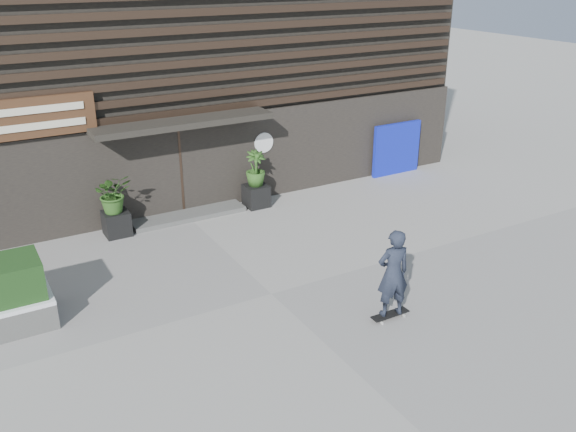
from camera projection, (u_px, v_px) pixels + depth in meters
ground at (271, 294)px, 12.33m from camera, size 80.00×80.00×0.00m
entrance_step at (188, 215)px, 15.99m from camera, size 3.00×0.80×0.12m
planter_pot_left at (117, 223)px, 14.86m from camera, size 0.60×0.60×0.60m
bamboo_left at (113, 193)px, 14.56m from camera, size 0.86×0.75×0.96m
planter_pot_right at (256, 196)px, 16.60m from camera, size 0.60×0.60×0.60m
bamboo_right at (255, 168)px, 16.30m from camera, size 0.54×0.54×0.96m
blue_tarp at (396, 149)px, 18.95m from camera, size 1.72×0.14×1.61m
building at (116, 38)px, 18.75m from camera, size 18.00×11.00×8.00m
skateboarder at (393, 274)px, 11.13m from camera, size 0.78×0.52×1.81m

